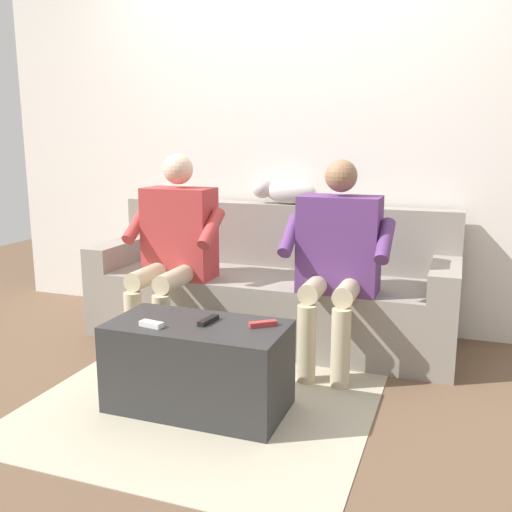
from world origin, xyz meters
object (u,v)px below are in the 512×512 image
person_left_seated (337,254)px  remote_black (208,320)px  remote_red (263,324)px  coffee_table (198,366)px  remote_white (151,324)px  cat_on_backrest (284,191)px  person_right_seated (175,242)px  couch (271,293)px

person_left_seated → remote_black: size_ratio=8.19×
person_left_seated → remote_black: 0.86m
remote_black → remote_red: bearing=105.7°
person_left_seated → coffee_table: bearing=56.3°
coffee_table → remote_white: (0.18, 0.11, 0.22)m
person_left_seated → remote_black: person_left_seated is taller
person_left_seated → remote_white: 1.10m
coffee_table → remote_white: bearing=31.9°
cat_on_backrest → remote_white: 1.52m
person_left_seated → person_right_seated: 0.98m
remote_black → person_left_seated: bearing=155.1°
cat_on_backrest → remote_black: cat_on_backrest is taller
person_right_seated → remote_black: (-0.53, 0.69, -0.22)m
couch → person_right_seated: size_ratio=1.95×
couch → cat_on_backrest: 0.68m
person_right_seated → remote_white: person_right_seated is taller
couch → remote_white: (0.18, 1.19, 0.15)m
remote_white → remote_black: (-0.22, -0.14, -0.00)m
couch → coffee_table: bearing=90.0°
person_left_seated → remote_red: (0.19, 0.67, -0.21)m
person_right_seated → remote_black: bearing=127.8°
coffee_table → remote_black: remote_black is taller
cat_on_backrest → remote_red: bearing=103.2°
person_right_seated → cat_on_backrest: 0.82m
remote_white → remote_black: remote_white is taller
coffee_table → cat_on_backrest: bearing=-90.2°
coffee_table → remote_black: size_ratio=5.90×
person_left_seated → remote_red: 0.73m
couch → remote_red: 1.06m
cat_on_backrest → remote_black: bearing=91.6°
coffee_table → person_right_seated: size_ratio=0.71×
person_left_seated → remote_black: (0.45, 0.71, -0.21)m
person_left_seated → remote_white: person_left_seated is taller
couch → remote_white: couch is taller
remote_white → remote_black: bearing=41.4°
coffee_table → remote_white: size_ratio=7.43×
coffee_table → remote_black: (-0.04, -0.03, 0.22)m
couch → cat_on_backrest: cat_on_backrest is taller
person_left_seated → cat_on_backrest: bearing=-50.1°
couch → coffee_table: size_ratio=2.75×
remote_red → person_right_seated: bearing=101.7°
couch → remote_white: 1.21m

